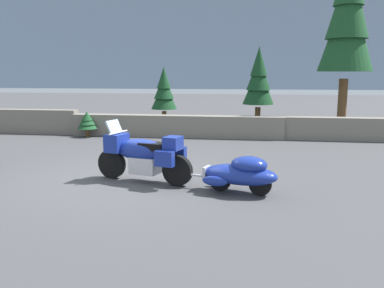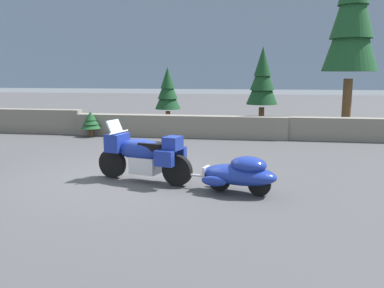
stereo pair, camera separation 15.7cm
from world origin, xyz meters
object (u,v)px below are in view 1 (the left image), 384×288
(touring_motorcycle, at_px, (143,154))
(pine_tree_secondary, at_px, (259,79))
(pine_tree_far_right, at_px, (164,90))
(car_shaped_trailer, at_px, (240,173))
(pine_tree_tall, at_px, (348,12))

(touring_motorcycle, height_order, pine_tree_secondary, pine_tree_secondary)
(touring_motorcycle, distance_m, pine_tree_far_right, 8.81)
(touring_motorcycle, xyz_separation_m, car_shaped_trailer, (2.14, -0.57, -0.21))
(touring_motorcycle, height_order, pine_tree_far_right, pine_tree_far_right)
(car_shaped_trailer, height_order, pine_tree_tall, pine_tree_tall)
(pine_tree_secondary, bearing_deg, car_shaped_trailer, -92.82)
(pine_tree_tall, xyz_separation_m, pine_tree_far_right, (-7.33, 0.11, -3.05))
(pine_tree_secondary, height_order, pine_tree_far_right, pine_tree_secondary)
(pine_tree_tall, bearing_deg, touring_motorcycle, -124.79)
(car_shaped_trailer, distance_m, pine_tree_far_right, 9.94)
(touring_motorcycle, xyz_separation_m, pine_tree_tall, (5.92, 8.53, 4.09))
(pine_tree_tall, distance_m, pine_tree_far_right, 7.94)
(pine_tree_secondary, relative_size, pine_tree_far_right, 1.30)
(car_shaped_trailer, xyz_separation_m, pine_tree_far_right, (-3.55, 9.20, 1.25))
(touring_motorcycle, distance_m, pine_tree_secondary, 8.96)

